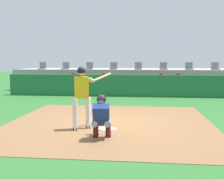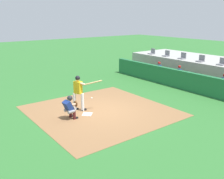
{
  "view_description": "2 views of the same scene",
  "coord_description": "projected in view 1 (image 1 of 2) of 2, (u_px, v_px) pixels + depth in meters",
  "views": [
    {
      "loc": [
        0.95,
        -8.22,
        1.96
      ],
      "look_at": [
        0.0,
        0.7,
        1.0
      ],
      "focal_mm": 42.82,
      "sensor_mm": 36.0,
      "label": 1
    },
    {
      "loc": [
        9.83,
        -6.74,
        4.56
      ],
      "look_at": [
        0.0,
        0.7,
        1.0
      ],
      "focal_mm": 40.72,
      "sensor_mm": 36.0,
      "label": 2
    }
  ],
  "objects": [
    {
      "name": "stadium_seat_2",
      "position": [
        89.0,
        67.0,
        17.8
      ],
      "size": [
        0.46,
        0.46,
        0.48
      ],
      "color": "slate",
      "rests_on": "stands_platform"
    },
    {
      "name": "stands_platform",
      "position": [
        127.0,
        79.0,
        19.14
      ],
      "size": [
        15.0,
        4.4,
        1.4
      ],
      "primitive_type": "cube",
      "color": "#9E9E99",
      "rests_on": "ground"
    },
    {
      "name": "home_plate",
      "position": [
        106.0,
        129.0,
        7.64
      ],
      "size": [
        0.62,
        0.62,
        0.02
      ],
      "primitive_type": "cube",
      "rotation": [
        0.0,
        0.0,
        0.79
      ],
      "color": "white",
      "rests_on": "dirt_infield"
    },
    {
      "name": "ground_plane",
      "position": [
        110.0,
        123.0,
        8.44
      ],
      "size": [
        80.0,
        80.0,
        0.0
      ],
      "primitive_type": "plane",
      "color": "#2D6B2D"
    },
    {
      "name": "stadium_seat_7",
      "position": [
        215.0,
        68.0,
        16.95
      ],
      "size": [
        0.46,
        0.46,
        0.48
      ],
      "color": "slate",
      "rests_on": "stands_platform"
    },
    {
      "name": "stadium_seat_4",
      "position": [
        138.0,
        67.0,
        17.46
      ],
      "size": [
        0.46,
        0.46,
        0.48
      ],
      "color": "slate",
      "rests_on": "stands_platform"
    },
    {
      "name": "stadium_seat_1",
      "position": [
        66.0,
        67.0,
        17.97
      ],
      "size": [
        0.46,
        0.46,
        0.48
      ],
      "color": "slate",
      "rests_on": "stands_platform"
    },
    {
      "name": "dugout_player_1",
      "position": [
        104.0,
        83.0,
        15.75
      ],
      "size": [
        0.49,
        0.7,
        1.3
      ],
      "color": "#939399",
      "rests_on": "ground"
    },
    {
      "name": "dugout_player_3",
      "position": [
        179.0,
        83.0,
        15.3
      ],
      "size": [
        0.49,
        0.7,
        1.3
      ],
      "color": "#939399",
      "rests_on": "ground"
    },
    {
      "name": "dirt_infield",
      "position": [
        110.0,
        123.0,
        8.44
      ],
      "size": [
        6.4,
        6.4,
        0.01
      ],
      "primitive_type": "cube",
      "color": "olive",
      "rests_on": "ground"
    },
    {
      "name": "dugout_bench",
      "position": [
        124.0,
        90.0,
        15.83
      ],
      "size": [
        11.8,
        0.44,
        0.45
      ],
      "primitive_type": "cube",
      "color": "olive",
      "rests_on": "ground"
    },
    {
      "name": "dugout_player_2",
      "position": [
        161.0,
        83.0,
        15.4
      ],
      "size": [
        0.49,
        0.7,
        1.3
      ],
      "color": "#939399",
      "rests_on": "ground"
    },
    {
      "name": "stadium_seat_3",
      "position": [
        114.0,
        67.0,
        17.63
      ],
      "size": [
        0.46,
        0.46,
        0.48
      ],
      "color": "slate",
      "rests_on": "stands_platform"
    },
    {
      "name": "dugout_player_0",
      "position": [
        73.0,
        83.0,
        15.95
      ],
      "size": [
        0.49,
        0.7,
        1.3
      ],
      "color": "#939399",
      "rests_on": "ground"
    },
    {
      "name": "stadium_seat_5",
      "position": [
        163.0,
        68.0,
        17.29
      ],
      "size": [
        0.46,
        0.46,
        0.48
      ],
      "color": "slate",
      "rests_on": "stands_platform"
    },
    {
      "name": "catcher_crouched",
      "position": [
        101.0,
        115.0,
        6.71
      ],
      "size": [
        0.5,
        1.59,
        1.13
      ],
      "color": "gray",
      "rests_on": "ground"
    },
    {
      "name": "stadium_seat_0",
      "position": [
        42.0,
        67.0,
        18.14
      ],
      "size": [
        0.46,
        0.46,
        0.48
      ],
      "color": "slate",
      "rests_on": "stands_platform"
    },
    {
      "name": "batter_at_plate",
      "position": [
        83.0,
        94.0,
        7.57
      ],
      "size": [
        0.98,
        1.17,
        1.8
      ],
      "color": "silver",
      "rests_on": "ground"
    },
    {
      "name": "stadium_seat_6",
      "position": [
        189.0,
        68.0,
        17.12
      ],
      "size": [
        0.46,
        0.46,
        0.48
      ],
      "color": "slate",
      "rests_on": "stands_platform"
    },
    {
      "name": "dugout_wall",
      "position": [
        123.0,
        86.0,
        14.8
      ],
      "size": [
        13.0,
        0.3,
        1.2
      ],
      "primitive_type": "cube",
      "color": "#1E6638",
      "rests_on": "ground"
    }
  ]
}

